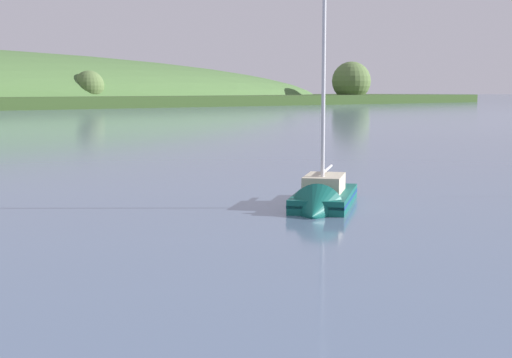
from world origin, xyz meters
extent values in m
sphere|color=#56703D|center=(66.62, 224.47, 6.18)|extent=(8.82, 8.82, 8.82)
sphere|color=#56703D|center=(176.71, 234.72, 8.32)|extent=(14.95, 14.95, 14.95)
cube|color=#0F564C|center=(5.01, 41.65, 0.12)|extent=(5.87, 5.73, 0.98)
cone|color=#0F564C|center=(2.86, 39.62, 0.12)|extent=(2.59, 2.62, 2.20)
cube|color=navy|center=(5.01, 41.65, 0.33)|extent=(5.89, 5.74, 0.12)
cube|color=#BCB299|center=(4.90, 41.54, 0.97)|extent=(3.01, 2.96, 0.73)
cylinder|color=silver|center=(4.47, 41.14, 5.03)|extent=(0.16, 0.16, 8.86)
cylinder|color=silver|center=(5.60, 42.20, 1.48)|extent=(2.34, 2.22, 0.13)
camera|label=1|loc=(-15.21, 17.09, 4.95)|focal=52.09mm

